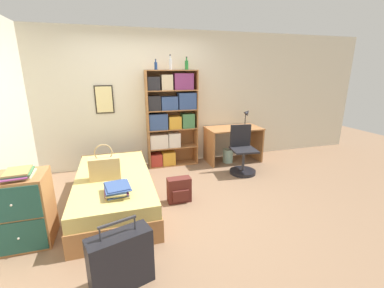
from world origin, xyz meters
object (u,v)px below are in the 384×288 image
Objects in this scene: dresser at (23,210)px; waste_bin at (228,156)px; desk_lamp at (247,115)px; bookcase at (170,117)px; desk_chair at (242,158)px; backpack at (179,190)px; suitcase at (121,261)px; bed at (114,190)px; magazine_pile_on_dresser at (18,173)px; bottle_green at (156,66)px; desk at (233,138)px; bottle_brown at (170,64)px; bottle_clear at (187,65)px; book_stack_on_bed at (117,190)px; handbag at (105,168)px.

waste_bin is (3.23, 1.73, -0.26)m from dresser.
waste_bin is at bearing -162.09° from desk_lamp.
bookcase is 1.60m from desk_chair.
desk_lamp reaches higher than backpack.
suitcase is at bearing -133.84° from desk_lamp.
magazine_pile_on_dresser is (-0.92, -0.62, 0.61)m from bed.
desk is at bearing -6.34° from bottle_green.
bookcase is at bearing 126.74° from bottle_brown.
bed is 1.26m from magazine_pile_on_dresser.
desk_lamp is 2.49m from backpack.
dresser is 3.49m from bottle_clear.
bottle_green reaches higher than backpack.
suitcase is at bearing -90.15° from book_stack_on_bed.
desk_chair is (2.26, 1.18, -0.23)m from book_stack_on_bed.
bottle_clear is at bearing 39.28° from dresser.
bed is at bearing 51.29° from handbag.
bottle_green is at bearing 47.94° from magazine_pile_on_dresser.
dresser is (-0.95, -0.58, 0.17)m from bed.
desk_chair is (1.42, -0.82, -1.65)m from bottle_green.
handbag is 0.55× the size of desk_chair.
bed is 2.66m from bottle_clear.
desk_chair reaches higher than desk.
bookcase reaches higher than desk_chair.
desk_lamp reaches higher than handbag.
handbag is at bearing -135.94° from bottle_clear.
book_stack_on_bed is 0.94m from suitcase.
bottle_brown is 0.24× the size of desk.
desk is 0.39m from waste_bin.
handbag reaches higher than bed.
desk_chair is at bearing -100.14° from desk.
bookcase is 1.40m from desk.
book_stack_on_bed is 0.44× the size of desk_chair.
dresser is at bearing -137.57° from bottle_brown.
magazine_pile_on_dresser is at bearing 136.25° from suitcase.
bed is at bearing -122.61° from bottle_green.
waste_bin is at bearing -9.47° from bottle_green.
handbag is 2.51m from desk_chair.
bottle_green is (0.84, 2.91, 1.67)m from suitcase.
desk_chair is at bearing 19.26° from dresser.
bottle_clear reaches higher than waste_bin.
bookcase is 6.57× the size of waste_bin.
dresser is 0.44m from magazine_pile_on_dresser.
bed is at bearing 93.78° from book_stack_on_bed.
desk_lamp is 0.41× the size of desk_chair.
magazine_pile_on_dresser is 3.81m from desk.
bed is 2.55m from waste_bin.
desk_chair reaches higher than backpack.
bottle_clear is at bearing 11.48° from bottle_brown.
desk_chair is 1.59m from backpack.
suitcase is at bearing -84.70° from handbag.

